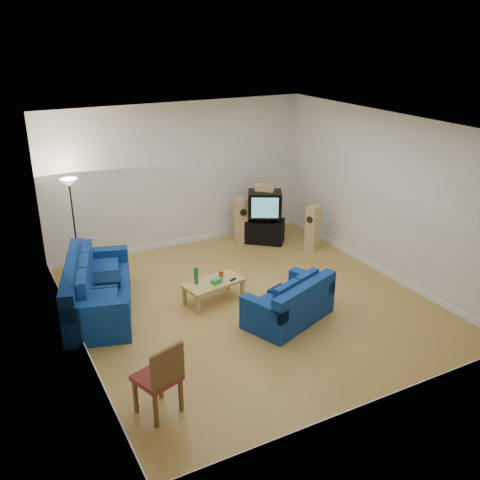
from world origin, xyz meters
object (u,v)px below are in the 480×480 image
sofa_three_seat (95,293)px  television (265,204)px  coffee_table (214,284)px  sofa_loveseat (291,305)px  tv_stand (264,231)px

sofa_three_seat → television: 4.47m
sofa_three_seat → coffee_table: sofa_three_seat is taller
sofa_three_seat → sofa_loveseat: 3.40m
sofa_three_seat → sofa_loveseat: size_ratio=1.49×
sofa_three_seat → television: bearing=124.3°
coffee_table → tv_stand: (2.25, 2.06, -0.07)m
coffee_table → tv_stand: bearing=42.4°
sofa_three_seat → television: size_ratio=2.84×
tv_stand → sofa_three_seat: bearing=-121.0°
coffee_table → tv_stand: size_ratio=1.31×
sofa_three_seat → tv_stand: (4.23, 1.42, -0.08)m
coffee_table → television: television is taller
tv_stand → coffee_table: bearing=-97.2°
coffee_table → sofa_three_seat: bearing=162.0°
sofa_loveseat → tv_stand: size_ratio=1.97×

